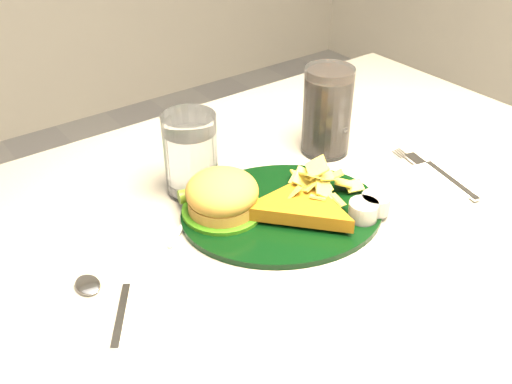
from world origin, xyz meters
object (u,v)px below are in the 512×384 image
water_glass (191,154)px  fork_napkin (447,178)px  dinner_plate (283,195)px  cola_glass (327,111)px

water_glass → fork_napkin: size_ratio=0.82×
dinner_plate → fork_napkin: (0.27, -0.09, -0.03)m
dinner_plate → fork_napkin: 0.28m
water_glass → fork_napkin: (0.34, -0.22, -0.06)m
cola_glass → dinner_plate: bearing=-149.9°
dinner_plate → cola_glass: 0.21m
fork_napkin → cola_glass: bearing=129.2°
water_glass → dinner_plate: bearing=-61.7°
water_glass → fork_napkin: 0.40m
water_glass → cola_glass: cola_glass is taller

